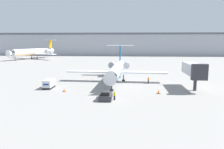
% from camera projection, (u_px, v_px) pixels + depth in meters
% --- Properties ---
extents(ground_plane, '(600.00, 600.00, 0.00)m').
position_uv_depth(ground_plane, '(108.00, 100.00, 40.90)').
color(ground_plane, gray).
extents(terminal_building, '(180.00, 16.80, 15.97)m').
position_uv_depth(terminal_building, '(123.00, 44.00, 157.85)').
color(terminal_building, '#9EA3AD').
rests_on(terminal_building, ground).
extents(airplane_main, '(26.92, 27.70, 9.45)m').
position_uv_depth(airplane_main, '(117.00, 70.00, 58.48)').
color(airplane_main, white).
rests_on(airplane_main, ground).
extents(pushback_tug, '(2.30, 4.32, 1.72)m').
position_uv_depth(pushback_tug, '(106.00, 96.00, 41.13)').
color(pushback_tug, '#2D2D33').
rests_on(pushback_tug, ground).
extents(luggage_cart, '(1.84, 3.66, 2.03)m').
position_uv_depth(luggage_cart, '(49.00, 84.00, 50.50)').
color(luggage_cart, '#232326').
rests_on(luggage_cart, ground).
extents(worker_near_tug, '(0.40, 0.24, 1.72)m').
position_uv_depth(worker_near_tug, '(114.00, 95.00, 40.60)').
color(worker_near_tug, '#232838').
rests_on(worker_near_tug, ground).
extents(worker_by_wing, '(0.40, 0.24, 1.74)m').
position_uv_depth(worker_by_wing, '(148.00, 80.00, 55.94)').
color(worker_by_wing, '#232838').
rests_on(worker_by_wing, ground).
extents(traffic_cone_left, '(0.62, 0.62, 0.65)m').
position_uv_depth(traffic_cone_left, '(64.00, 90.00, 47.35)').
color(traffic_cone_left, black).
rests_on(traffic_cone_left, ground).
extents(traffic_cone_right, '(0.70, 0.70, 0.82)m').
position_uv_depth(traffic_cone_right, '(159.00, 92.00, 45.52)').
color(traffic_cone_right, black).
rests_on(traffic_cone_right, ground).
extents(airplane_parked_far_left, '(31.76, 30.59, 11.10)m').
position_uv_depth(airplane_parked_far_left, '(33.00, 52.00, 127.83)').
color(airplane_parked_far_left, white).
rests_on(airplane_parked_far_left, ground).
extents(jet_bridge, '(3.20, 10.46, 6.19)m').
position_uv_depth(jet_bridge, '(193.00, 70.00, 49.52)').
color(jet_bridge, '#2D2D33').
rests_on(jet_bridge, ground).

